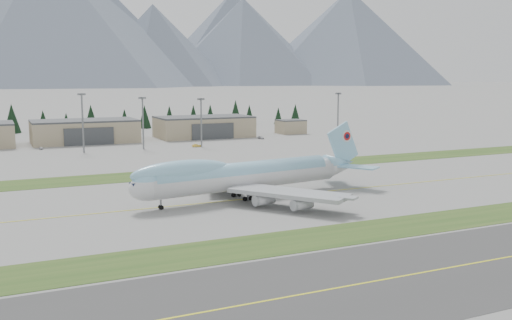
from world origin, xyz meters
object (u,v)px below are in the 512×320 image
boeing_747_freighter (244,175)px  hangar_center (85,131)px  service_vehicle_a (41,150)px  hangar_right (204,127)px  service_vehicle_b (197,147)px  service_vehicle_c (261,139)px

boeing_747_freighter → hangar_center: size_ratio=1.46×
service_vehicle_a → hangar_right: bearing=6.3°
hangar_right → service_vehicle_b: bearing=-114.2°
hangar_center → hangar_right: same height
service_vehicle_a → service_vehicle_c: bearing=-8.2°
service_vehicle_b → service_vehicle_c: size_ratio=0.87×
boeing_747_freighter → service_vehicle_a: bearing=99.1°
service_vehicle_a → service_vehicle_c: size_ratio=0.71×
hangar_center → service_vehicle_b: (42.21, -39.66, -5.39)m
hangar_center → service_vehicle_a: size_ratio=14.74×
service_vehicle_a → service_vehicle_b: 66.40m
service_vehicle_a → hangar_center: bearing=36.0°
hangar_center → boeing_747_freighter: bearing=-83.3°
hangar_center → service_vehicle_b: hangar_center is taller
service_vehicle_c → hangar_right: bearing=133.2°
hangar_center → service_vehicle_c: 85.46m
hangar_right → service_vehicle_b: 43.81m
service_vehicle_c → hangar_center: bearing=161.9°
service_vehicle_b → service_vehicle_c: (40.42, 18.54, 0.00)m
service_vehicle_c → service_vehicle_b: bearing=-159.1°
service_vehicle_a → service_vehicle_c: (104.01, -0.58, 0.00)m
service_vehicle_b → service_vehicle_c: 44.47m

